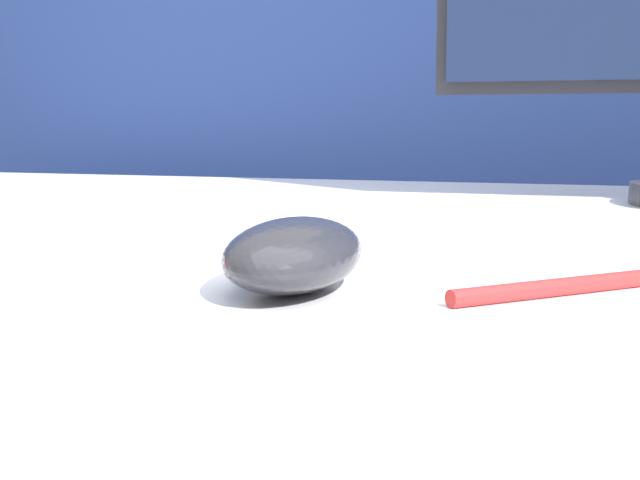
{
  "coord_description": "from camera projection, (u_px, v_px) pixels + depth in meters",
  "views": [
    {
      "loc": [
        0.13,
        -0.53,
        0.81
      ],
      "look_at": [
        -0.01,
        -0.12,
        0.75
      ],
      "focal_mm": 50.0,
      "sensor_mm": 36.0,
      "label": 1
    }
  ],
  "objects": [
    {
      "name": "computer_mouse_near",
      "position": [
        295.0,
        253.0,
        0.41
      ],
      "size": [
        0.08,
        0.13,
        0.03
      ],
      "rotation": [
        0.0,
        0.0,
        0.13
      ],
      "color": "#232328",
      "rests_on": "desk"
    },
    {
      "name": "keyboard",
      "position": [
        246.0,
        213.0,
        0.64
      ],
      "size": [
        0.37,
        0.14,
        0.02
      ],
      "rotation": [
        0.0,
        0.0,
        0.06
      ],
      "color": "silver",
      "rests_on": "desk"
    },
    {
      "name": "pen",
      "position": [
        579.0,
        285.0,
        0.4
      ],
      "size": [
        0.1,
        0.11,
        0.01
      ],
      "rotation": [
        0.0,
        0.0,
        0.8
      ],
      "color": "red",
      "rests_on": "desk"
    },
    {
      "name": "partition_panel",
      "position": [
        518.0,
        292.0,
        1.26
      ],
      "size": [
        5.0,
        0.03,
        1.14
      ],
      "color": "navy",
      "rests_on": "ground_plane"
    }
  ]
}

